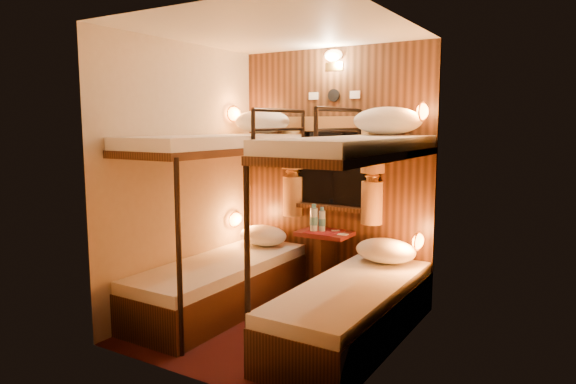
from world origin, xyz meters
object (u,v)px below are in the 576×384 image
Objects in this scene: bunk_right at (353,270)px; bottle_left at (314,220)px; table at (324,255)px; bottle_right at (322,221)px; bunk_left at (221,249)px.

bottle_left is at bearing 135.06° from bunk_right.
table is 0.34m from bottle_right.
bunk_right is 1.05m from bottle_right.
table is at bearing 19.66° from bottle_left.
bunk_right reaches higher than bottle_left.
bunk_right is (1.30, 0.00, 0.00)m from bunk_left.
bunk_left reaches higher than bottle_left.
table is (0.65, 0.78, -0.14)m from bunk_left.
bunk_left is 0.95m from bottle_left.
bottle_right is (-0.03, 0.00, 0.34)m from table.
bottle_left is at bearing -160.34° from table.
bunk_left is 7.15× the size of bottle_left.
bottle_left reaches higher than bottle_right.
bottle_right is at bearing 51.65° from bunk_left.
bunk_right is 7.15× the size of bottle_left.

